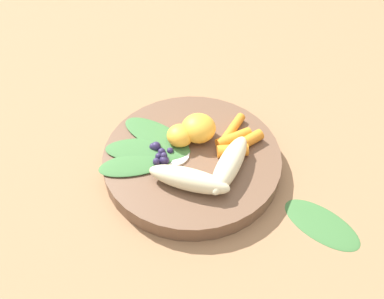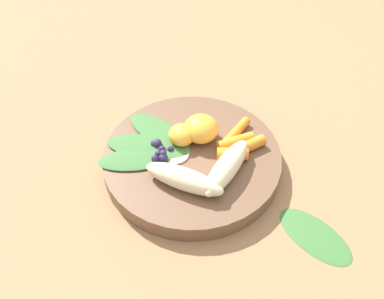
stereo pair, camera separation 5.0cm
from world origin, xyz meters
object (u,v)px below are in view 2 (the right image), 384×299
bowl (192,160)px  banana_peeled_left (227,167)px  orange_segment_near (183,134)px  kale_leaf_stray (315,235)px  banana_peeled_right (184,179)px

bowl → banana_peeled_left: bearing=19.8°
orange_segment_near → kale_leaf_stray: 0.24m
banana_peeled_left → kale_leaf_stray: (0.14, 0.06, -0.04)m
banana_peeled_right → kale_leaf_stray: (0.15, 0.12, -0.04)m
bowl → banana_peeled_left: banana_peeled_left is taller
banana_peeled_right → orange_segment_near: banana_peeled_right is taller
bowl → banana_peeled_left: size_ratio=2.29×
bowl → banana_peeled_right: size_ratio=2.29×
bowl → banana_peeled_right: bearing=-40.7°
banana_peeled_left → kale_leaf_stray: banana_peeled_left is taller
banana_peeled_right → kale_leaf_stray: banana_peeled_right is taller
kale_leaf_stray → banana_peeled_left: bearing=-168.3°
bowl → banana_peeled_right: 0.07m
banana_peeled_left → banana_peeled_right: size_ratio=1.00×
banana_peeled_left → banana_peeled_right: bearing=140.2°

